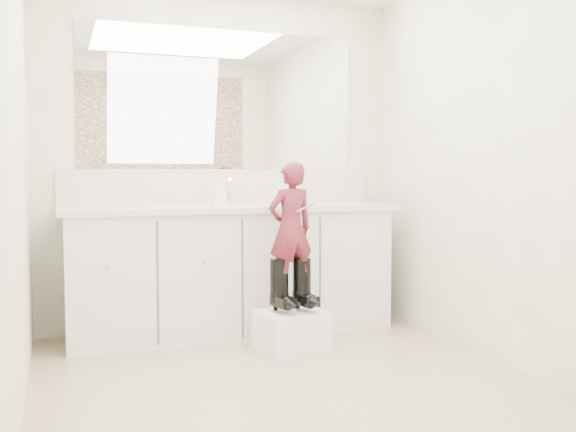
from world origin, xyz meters
name	(u,v)px	position (x,y,z in m)	size (l,w,h in m)	color
floor	(293,388)	(0.00, 0.00, 0.00)	(3.00, 3.00, 0.00)	#90775E
wall_back	(221,161)	(0.00, 1.50, 1.20)	(2.60, 2.60, 0.00)	beige
wall_front	(473,143)	(0.00, -1.50, 1.20)	(2.60, 2.60, 0.00)	beige
wall_left	(15,153)	(-1.30, 0.00, 1.20)	(3.00, 3.00, 0.00)	beige
wall_right	(504,158)	(1.30, 0.00, 1.20)	(3.00, 3.00, 0.00)	beige
vanity_cabinet	(232,272)	(0.00, 1.23, 0.42)	(2.20, 0.55, 0.85)	silver
countertop	(232,208)	(0.00, 1.21, 0.87)	(2.28, 0.58, 0.04)	beige
backsplash	(222,187)	(0.00, 1.49, 1.02)	(2.28, 0.03, 0.25)	beige
mirror	(221,100)	(0.00, 1.49, 1.64)	(2.00, 0.02, 1.00)	white
faucet	(226,197)	(0.00, 1.38, 0.94)	(0.08, 0.08, 0.10)	silver
cup	(300,197)	(0.50, 1.21, 0.94)	(0.11, 0.11, 0.11)	beige
soap_bottle	(218,192)	(-0.11, 1.16, 0.98)	(0.09, 0.09, 0.19)	white
step_stool	(292,331)	(0.23, 0.64, 0.13)	(0.40, 0.33, 0.25)	white
boot_left	(279,285)	(0.15, 0.66, 0.42)	(0.12, 0.22, 0.33)	black
boot_right	(302,284)	(0.30, 0.66, 0.42)	(0.12, 0.22, 0.33)	black
toddler	(291,229)	(0.23, 0.66, 0.77)	(0.30, 0.20, 0.83)	#9E3042
toothbrush	(306,207)	(0.30, 0.58, 0.90)	(0.01, 0.01, 0.14)	#CE5083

